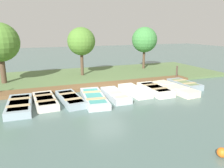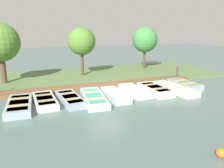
{
  "view_description": "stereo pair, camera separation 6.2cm",
  "coord_description": "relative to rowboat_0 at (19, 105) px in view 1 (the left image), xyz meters",
  "views": [
    {
      "loc": [
        12.76,
        -4.59,
        3.96
      ],
      "look_at": [
        0.41,
        0.23,
        0.65
      ],
      "focal_mm": 35.0,
      "sensor_mm": 36.0,
      "label": 1
    },
    {
      "loc": [
        12.78,
        -4.54,
        3.96
      ],
      "look_at": [
        0.41,
        0.23,
        0.65
      ],
      "focal_mm": 35.0,
      "sensor_mm": 36.0,
      "label": 2
    }
  ],
  "objects": [
    {
      "name": "rowboat_2",
      "position": [
        -0.15,
        2.65,
        -0.01
      ],
      "size": [
        3.14,
        1.31,
        0.36
      ],
      "rotation": [
        0.0,
        0.0,
        0.09
      ],
      "color": "#8C9EA8",
      "rests_on": "ground_plane"
    },
    {
      "name": "park_tree_center",
      "position": [
        -7.52,
        11.47,
        2.79
      ],
      "size": [
        2.46,
        2.46,
        4.23
      ],
      "color": "#4C3828",
      "rests_on": "ground_plane"
    },
    {
      "name": "rowboat_8",
      "position": [
        -0.5,
        10.82,
        0.01
      ],
      "size": [
        2.65,
        1.12,
        0.4
      ],
      "rotation": [
        0.0,
        0.0,
        0.01
      ],
      "color": "#8C9EA8",
      "rests_on": "ground_plane"
    },
    {
      "name": "rowboat_5",
      "position": [
        -0.36,
        6.79,
        -0.01
      ],
      "size": [
        2.85,
        1.12,
        0.36
      ],
      "rotation": [
        0.0,
        0.0,
        0.03
      ],
      "color": "silver",
      "rests_on": "ground_plane"
    },
    {
      "name": "mooring_post_far",
      "position": [
        -2.69,
        11.82,
        0.38
      ],
      "size": [
        0.14,
        0.14,
        1.13
      ],
      "color": "#47382D",
      "rests_on": "ground_plane"
    },
    {
      "name": "ground_plane",
      "position": [
        -1.15,
        5.17,
        -0.19
      ],
      "size": [
        80.0,
        80.0,
        0.0
      ],
      "primitive_type": "plane",
      "color": "#4C6660"
    },
    {
      "name": "rowboat_0",
      "position": [
        0.0,
        0.0,
        0.0
      ],
      "size": [
        3.21,
        1.31,
        0.38
      ],
      "rotation": [
        0.0,
        0.0,
        -0.04
      ],
      "color": "#8C9EA8",
      "rests_on": "ground_plane"
    },
    {
      "name": "shore_bank",
      "position": [
        -6.15,
        5.17,
        -0.11
      ],
      "size": [
        8.0,
        24.0,
        0.15
      ],
      "color": "#567042",
      "rests_on": "ground_plane"
    },
    {
      "name": "rowboat_1",
      "position": [
        -0.34,
        1.29,
        -0.01
      ],
      "size": [
        2.97,
        1.21,
        0.36
      ],
      "rotation": [
        0.0,
        0.0,
        0.04
      ],
      "color": "beige",
      "rests_on": "ground_plane"
    },
    {
      "name": "park_tree_left",
      "position": [
        -6.48,
        4.9,
        2.8
      ],
      "size": [
        2.31,
        2.31,
        4.17
      ],
      "color": "#4C3828",
      "rests_on": "ground_plane"
    },
    {
      "name": "rowboat_3",
      "position": [
        0.13,
        3.95,
        -0.02
      ],
      "size": [
        3.71,
        1.57,
        0.35
      ],
      "rotation": [
        0.0,
        0.0,
        -0.12
      ],
      "color": "#B2BCC1",
      "rests_on": "ground_plane"
    },
    {
      "name": "buoy",
      "position": [
        7.1,
        6.1,
        -0.03
      ],
      "size": [
        0.32,
        0.32,
        0.32
      ],
      "color": "orange",
      "rests_on": "ground_plane"
    },
    {
      "name": "rowboat_6",
      "position": [
        -0.03,
        8.09,
        0.03
      ],
      "size": [
        2.84,
        1.13,
        0.43
      ],
      "rotation": [
        0.0,
        0.0,
        0.0
      ],
      "color": "silver",
      "rests_on": "ground_plane"
    },
    {
      "name": "rowboat_4",
      "position": [
        0.08,
        5.28,
        0.0
      ],
      "size": [
        2.87,
        1.04,
        0.38
      ],
      "rotation": [
        0.0,
        0.0,
        -0.02
      ],
      "color": "#B2BCC1",
      "rests_on": "ground_plane"
    },
    {
      "name": "rowboat_7",
      "position": [
        0.21,
        9.45,
        0.02
      ],
      "size": [
        3.54,
        1.29,
        0.41
      ],
      "rotation": [
        0.0,
        0.0,
        0.08
      ],
      "color": "beige",
      "rests_on": "ground_plane"
    },
    {
      "name": "dock_walkway",
      "position": [
        -2.55,
        5.17,
        -0.07
      ],
      "size": [
        1.24,
        14.41,
        0.24
      ],
      "color": "brown",
      "rests_on": "ground_plane"
    }
  ]
}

